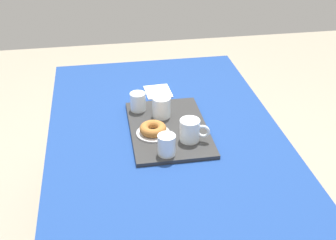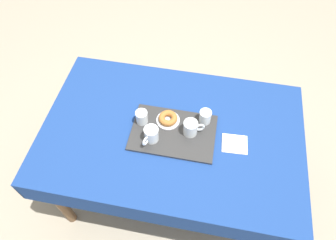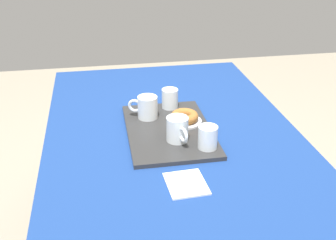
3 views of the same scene
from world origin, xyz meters
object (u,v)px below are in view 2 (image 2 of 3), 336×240
at_px(water_glass_near, 142,117).
at_px(paper_napkin, 235,144).
at_px(donut_plate_left, 168,120).
at_px(sugar_donut_left, 168,118).
at_px(tea_mug_right, 191,129).
at_px(dining_table, 172,139).
at_px(water_glass_far, 205,117).
at_px(tea_mug_left, 151,135).
at_px(serving_tray, 173,133).

height_order(water_glass_near, paper_napkin, water_glass_near).
distance_m(donut_plate_left, paper_napkin, 0.40).
distance_m(sugar_donut_left, paper_napkin, 0.40).
height_order(sugar_donut_left, paper_napkin, sugar_donut_left).
bearing_deg(water_glass_near, donut_plate_left, -167.67).
bearing_deg(tea_mug_right, paper_napkin, 175.78).
xyz_separation_m(water_glass_near, donut_plate_left, (-0.14, -0.03, -0.03)).
bearing_deg(dining_table, sugar_donut_left, -59.44).
xyz_separation_m(dining_table, sugar_donut_left, (0.03, -0.06, 0.13)).
bearing_deg(water_glass_near, paper_napkin, 175.14).
bearing_deg(water_glass_far, paper_napkin, 147.77).
relative_size(tea_mug_right, sugar_donut_left, 1.09).
height_order(tea_mug_right, sugar_donut_left, tea_mug_right).
height_order(tea_mug_right, water_glass_near, tea_mug_right).
xyz_separation_m(tea_mug_right, water_glass_near, (0.28, -0.03, -0.01)).
distance_m(water_glass_near, water_glass_far, 0.36).
relative_size(tea_mug_left, sugar_donut_left, 1.08).
distance_m(water_glass_near, donut_plate_left, 0.15).
bearing_deg(tea_mug_right, sugar_donut_left, -23.02).
bearing_deg(serving_tray, dining_table, -53.55).
bearing_deg(tea_mug_right, dining_table, -1.64).
bearing_deg(paper_napkin, water_glass_far, -32.23).
bearing_deg(dining_table, donut_plate_left, -59.44).
bearing_deg(water_glass_near, serving_tray, 168.48).
xyz_separation_m(dining_table, water_glass_far, (-0.17, -0.09, 0.14)).
height_order(tea_mug_left, water_glass_far, tea_mug_left).
bearing_deg(water_glass_near, sugar_donut_left, -167.67).
relative_size(tea_mug_left, tea_mug_right, 0.98).
relative_size(serving_tray, donut_plate_left, 3.49).
distance_m(serving_tray, water_glass_far, 0.20).
bearing_deg(tea_mug_left, donut_plate_left, -115.75).
xyz_separation_m(water_glass_near, sugar_donut_left, (-0.14, -0.03, -0.01)).
xyz_separation_m(dining_table, donut_plate_left, (0.03, -0.06, 0.11)).
bearing_deg(serving_tray, paper_napkin, 178.84).
height_order(serving_tray, water_glass_far, water_glass_far).
bearing_deg(donut_plate_left, sugar_donut_left, 0.00).
xyz_separation_m(tea_mug_right, donut_plate_left, (0.14, -0.06, -0.04)).
distance_m(water_glass_far, paper_napkin, 0.22).
xyz_separation_m(water_glass_far, paper_napkin, (-0.18, 0.12, -0.05)).
bearing_deg(dining_table, tea_mug_right, 178.36).
height_order(water_glass_far, donut_plate_left, water_glass_far).
bearing_deg(sugar_donut_left, serving_tray, 121.85).
xyz_separation_m(tea_mug_right, paper_napkin, (-0.25, 0.02, -0.05)).
bearing_deg(paper_napkin, water_glass_near, -4.86).
relative_size(dining_table, water_glass_far, 18.25).
distance_m(dining_table, water_glass_far, 0.24).
distance_m(tea_mug_left, tea_mug_right, 0.22).
bearing_deg(sugar_donut_left, donut_plate_left, 0.00).
xyz_separation_m(water_glass_near, paper_napkin, (-0.53, 0.05, -0.05)).
relative_size(dining_table, tea_mug_right, 12.55).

